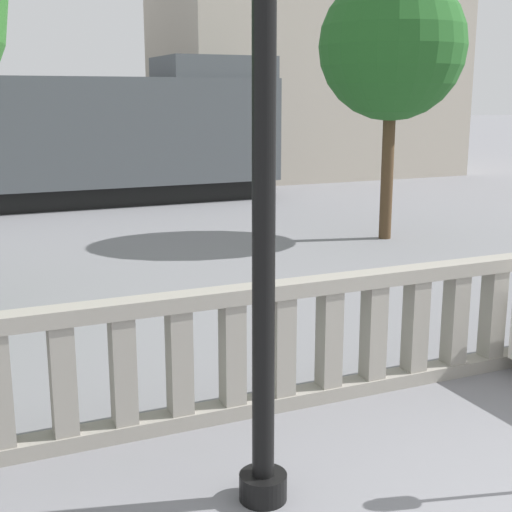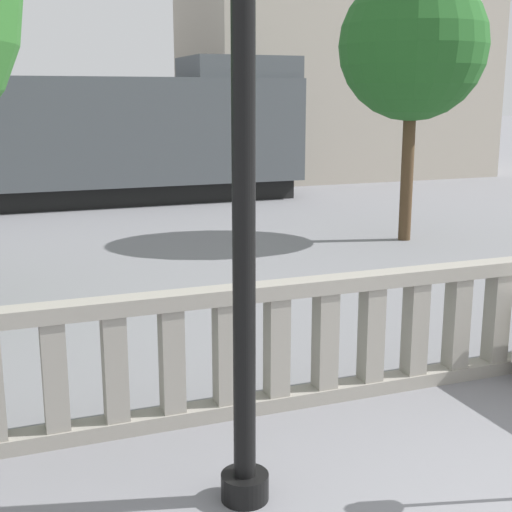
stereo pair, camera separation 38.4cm
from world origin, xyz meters
TOP-DOWN VIEW (x-y plane):
  - balustrade at (-0.00, 3.17)m, footprint 15.47×0.24m
  - lamppost at (-2.08, 1.80)m, footprint 0.39×0.39m
  - building_block at (8.54, 21.52)m, footprint 10.43×6.09m
  - tree_right at (4.28, 9.72)m, footprint 2.90×2.90m

SIDE VIEW (x-z plane):
  - balustrade at x=0.00m, z-range 0.00..1.24m
  - lamppost at x=-2.08m, z-range 0.34..6.48m
  - tree_right at x=4.28m, z-range 1.18..6.49m
  - building_block at x=8.54m, z-range 0.00..9.13m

